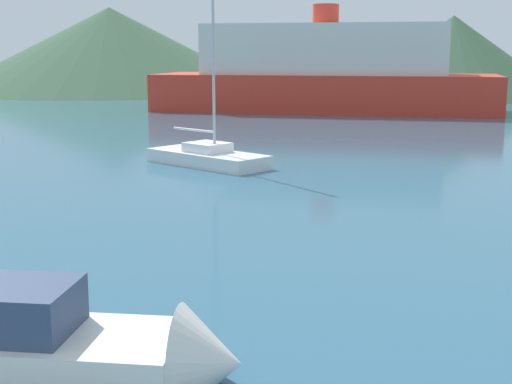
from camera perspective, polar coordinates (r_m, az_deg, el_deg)
name	(u,v)px	position (r m, az deg, el deg)	size (l,w,h in m)	color
motorboat_near	(45,346)	(11.59, -16.55, -11.73)	(6.45, 2.78, 1.95)	white
sailboat_inner	(208,155)	(31.14, -3.89, 2.94)	(6.14, 4.48, 9.59)	white
ferry_distant	(325,73)	(60.41, 5.52, 9.44)	(28.67, 10.74, 8.70)	red
hill_west	(110,49)	(94.90, -11.57, 11.14)	(41.26, 41.26, 10.43)	#38563D
hill_central	(452,56)	(82.67, 15.41, 10.43)	(24.60, 24.60, 8.78)	#38563D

